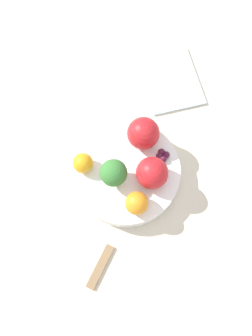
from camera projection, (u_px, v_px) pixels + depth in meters
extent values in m
plane|color=gray|center=(126.00, 178.00, 0.69)|extent=(6.00, 6.00, 0.00)
cube|color=beige|center=(126.00, 177.00, 0.68)|extent=(1.20, 1.20, 0.02)
cylinder|color=white|center=(126.00, 173.00, 0.65)|extent=(0.21, 0.21, 0.04)
cylinder|color=#99C17A|center=(114.00, 177.00, 0.61)|extent=(0.02, 0.02, 0.02)
sphere|color=#387A33|center=(114.00, 173.00, 0.59)|extent=(0.05, 0.05, 0.05)
sphere|color=red|center=(152.00, 173.00, 0.60)|extent=(0.06, 0.06, 0.06)
sphere|color=red|center=(143.00, 133.00, 0.62)|extent=(0.06, 0.06, 0.06)
sphere|color=orange|center=(83.00, 163.00, 0.61)|extent=(0.04, 0.04, 0.04)
sphere|color=orange|center=(135.00, 204.00, 0.59)|extent=(0.04, 0.04, 0.04)
sphere|color=#47142D|center=(166.00, 155.00, 0.63)|extent=(0.01, 0.01, 0.01)
sphere|color=#47142D|center=(161.00, 152.00, 0.63)|extent=(0.01, 0.01, 0.01)
sphere|color=#47142D|center=(160.00, 156.00, 0.63)|extent=(0.01, 0.01, 0.01)
sphere|color=#47142D|center=(163.00, 158.00, 0.63)|extent=(0.01, 0.01, 0.01)
cube|color=silver|center=(171.00, 80.00, 0.73)|extent=(0.12, 0.15, 0.01)
cube|color=olive|center=(100.00, 267.00, 0.61)|extent=(0.07, 0.07, 0.01)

